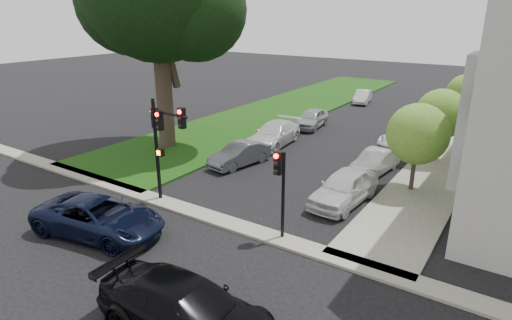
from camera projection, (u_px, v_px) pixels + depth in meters
The scene contains 20 objects.
ground at pixel (188, 240), 17.40m from camera, with size 140.00×140.00×0.00m, color black.
grass_strip at pixel (287, 108), 40.97m from camera, with size 8.00×44.00×0.12m, color #183A0E.
sidewalk_right at pixel (466, 132), 32.74m from camera, with size 3.50×44.00×0.12m, color slate.
sidewalk_cross at pixel (219, 220), 18.96m from camera, with size 60.00×1.00×0.12m, color slate.
small_tree_a at pixel (418, 134), 21.15m from camera, with size 3.06×3.06×4.60m.
small_tree_b at pixel (441, 114), 25.51m from camera, with size 3.01×3.01×4.51m.
small_tree_c at pixel (466, 93), 32.69m from camera, with size 2.89×2.89×4.34m.
traffic_signal_main at pixel (162, 133), 19.79m from camera, with size 2.47×0.64×5.04m.
traffic_signal_secondary at pixel (280, 179), 16.70m from camera, with size 0.49×0.39×3.74m.
car_cross_near at pixel (99, 217), 17.60m from camera, with size 2.59×5.61×1.56m, color black.
car_cross_far at pixel (186, 309), 12.08m from camera, with size 2.32×5.71×1.66m, color black.
car_parked_0 at pixel (344, 187), 20.53m from camera, with size 1.90×4.73×1.61m, color silver.
car_parked_1 at pixel (375, 162), 24.42m from camera, with size 1.40×4.02×1.33m, color #999BA0.
car_parked_2 at pixel (406, 137), 29.15m from camera, with size 2.28×4.94×1.37m, color silver.
car_parked_3 at pixel (424, 120), 33.79m from camera, with size 1.60×3.99×1.36m, color maroon.
car_parked_4 at pixel (440, 106), 39.04m from camera, with size 1.79×4.41×1.28m, color #999BA0.
car_parked_5 at pixel (240, 155), 25.63m from camera, with size 1.44×4.13×1.36m, color #3F4247.
car_parked_6 at pixel (274, 134), 29.56m from camera, with size 2.19×5.38×1.56m, color silver.
car_parked_7 at pixel (311, 118), 34.04m from camera, with size 1.75×4.34×1.48m, color #999BA0.
car_parked_9 at pixel (363, 97), 43.26m from camera, with size 1.36×3.89×1.28m, color silver.
Camera 1 is at (10.80, -11.27, 8.80)m, focal length 30.00 mm.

